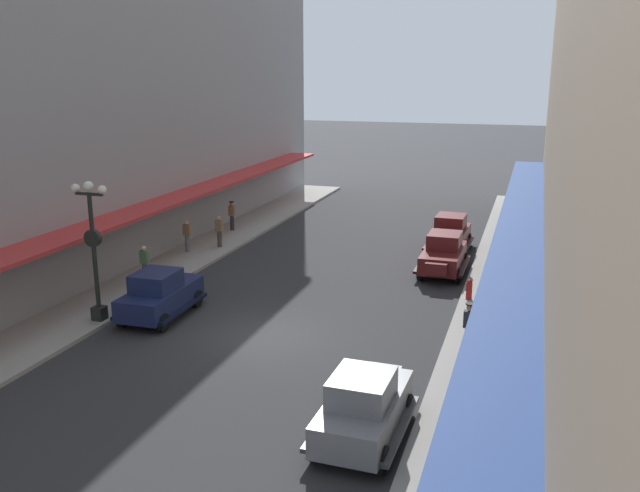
# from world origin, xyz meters

# --- Properties ---
(ground_plane) EXTENTS (200.00, 200.00, 0.00)m
(ground_plane) POSITION_xyz_m (0.00, 0.00, 0.00)
(ground_plane) COLOR #2D2D30
(sidewalk_left) EXTENTS (3.00, 60.00, 0.15)m
(sidewalk_left) POSITION_xyz_m (-7.50, 0.00, 0.07)
(sidewalk_left) COLOR #99968E
(sidewalk_left) RESTS_ON ground
(sidewalk_right) EXTENTS (3.00, 60.00, 0.15)m
(sidewalk_right) POSITION_xyz_m (7.50, 0.00, 0.07)
(sidewalk_right) COLOR #99968E
(sidewalk_right) RESTS_ON ground
(building_row_left) EXTENTS (4.30, 60.00, 18.31)m
(building_row_left) POSITION_xyz_m (-10.23, 0.00, 9.16)
(building_row_left) COLOR #939399
(building_row_left) RESTS_ON ground
(parked_car_0) EXTENTS (2.25, 4.30, 1.84)m
(parked_car_0) POSITION_xyz_m (4.55, 13.69, 0.94)
(parked_car_0) COLOR #591919
(parked_car_0) RESTS_ON ground
(parked_car_1) EXTENTS (2.23, 4.29, 1.84)m
(parked_car_1) POSITION_xyz_m (4.85, -5.57, 0.94)
(parked_car_1) COLOR slate
(parked_car_1) RESTS_ON ground
(parked_car_2) EXTENTS (2.24, 4.29, 1.84)m
(parked_car_2) POSITION_xyz_m (-4.61, 0.60, 0.94)
(parked_car_2) COLOR #19234C
(parked_car_2) RESTS_ON ground
(parked_car_3) EXTENTS (2.16, 4.27, 1.84)m
(parked_car_3) POSITION_xyz_m (4.78, 9.62, 0.94)
(parked_car_3) COLOR #591919
(parked_car_3) RESTS_ON ground
(lamp_post_with_clock) EXTENTS (1.42, 0.44, 5.16)m
(lamp_post_with_clock) POSITION_xyz_m (-6.40, -0.69, 2.99)
(lamp_post_with_clock) COLOR black
(lamp_post_with_clock) RESTS_ON sidewalk_left
(fire_hydrant) EXTENTS (0.24, 0.24, 0.82)m
(fire_hydrant) POSITION_xyz_m (6.35, 5.78, 0.56)
(fire_hydrant) COLOR #B21E19
(fire_hydrant) RESTS_ON sidewalk_right
(pedestrian_0) EXTENTS (0.36, 0.28, 1.67)m
(pedestrian_0) POSITION_xyz_m (-7.84, 13.95, 1.01)
(pedestrian_0) COLOR #2D2D33
(pedestrian_0) RESTS_ON sidewalk_left
(pedestrian_1) EXTENTS (0.36, 0.24, 1.64)m
(pedestrian_1) POSITION_xyz_m (-7.24, 3.80, 0.99)
(pedestrian_1) COLOR #4C4238
(pedestrian_1) RESTS_ON sidewalk_left
(pedestrian_2) EXTENTS (0.36, 0.24, 1.64)m
(pedestrian_2) POSITION_xyz_m (-7.98, 8.91, 0.99)
(pedestrian_2) COLOR slate
(pedestrian_2) RESTS_ON sidewalk_left
(pedestrian_3) EXTENTS (0.36, 0.24, 1.64)m
(pedestrian_3) POSITION_xyz_m (-6.85, 10.27, 0.99)
(pedestrian_3) COLOR #4C4238
(pedestrian_3) RESTS_ON sidewalk_left
(pedestrian_4) EXTENTS (0.36, 0.28, 1.67)m
(pedestrian_4) POSITION_xyz_m (6.84, 0.45, 1.01)
(pedestrian_4) COLOR slate
(pedestrian_4) RESTS_ON sidewalk_right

